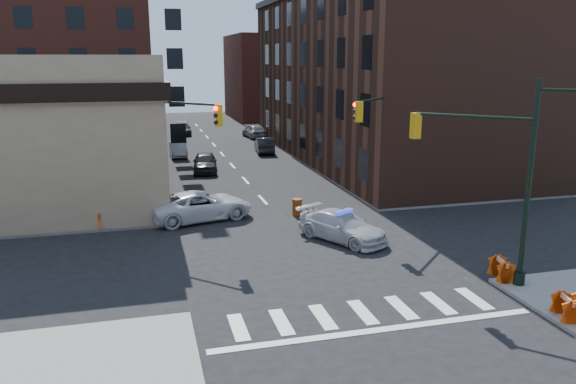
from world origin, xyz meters
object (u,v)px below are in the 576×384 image
pedestrian_b (52,204)px  parked_car_wnear (205,162)px  barricade_se_a (501,269)px  pedestrian_a (161,208)px  barrel_road (297,207)px  parked_car_wfar (178,149)px  parked_car_enear (264,145)px  barrel_bank (177,204)px  police_car (342,226)px  barricade_nw_a (115,212)px  pickup (201,206)px

pedestrian_b → parked_car_wnear: bearing=30.5°
parked_car_wnear → barricade_se_a: bearing=-64.3°
pedestrian_a → barrel_road: size_ratio=1.70×
barricade_se_a → parked_car_wfar: bearing=28.8°
parked_car_wnear → parked_car_wfar: size_ratio=1.12×
parked_car_enear → barrel_road: size_ratio=4.56×
pedestrian_a → barricade_se_a: size_ratio=1.46×
barrel_bank → parked_car_wnear: bearing=75.7°
parked_car_wfar → barricade_se_a: (10.48, -33.36, -0.09)m
police_car → parked_car_wnear: size_ratio=1.07×
parked_car_wnear → barricade_nw_a: (-6.42, -12.76, -0.19)m
parked_car_enear → barrel_road: bearing=88.7°
pedestrian_a → barrel_road: pedestrian_a is taller
barricade_se_a → pickup: bearing=52.5°
parked_car_wnear → barricade_nw_a: size_ratio=3.92×
parked_car_wfar → barricade_nw_a: bearing=-103.9°
barrel_road → parked_car_wnear: bearing=104.6°
barricade_nw_a → barrel_bank: bearing=9.6°
parked_car_wfar → barricade_se_a: parked_car_wfar is taller
parked_car_wfar → parked_car_enear: 8.10m
barrel_road → barrel_bank: 7.04m
parked_car_wnear → pedestrian_a: size_ratio=2.76×
parked_car_wnear → barrel_road: 14.46m
pickup → parked_car_wfar: pickup is taller
barrel_bank → barrel_road: bearing=-20.0°
parked_car_wfar → barrel_road: 22.28m
parked_car_wnear → barricade_nw_a: 14.29m
pedestrian_a → parked_car_wnear: bearing=76.6°
barrel_road → barricade_se_a: (5.25, -11.70, 0.09)m
barrel_bank → parked_car_wfar: bearing=85.9°
pickup → police_car: bearing=-144.9°
barricade_nw_a → parked_car_enear: bearing=48.5°
police_car → parked_car_wfar: bearing=73.4°
police_car → parked_car_wfar: police_car is taller
parked_car_wnear → barricade_se_a: parked_car_wnear is taller
pickup → parked_car_wnear: pickup is taller
barricade_nw_a → barricade_se_a: bearing=-49.4°
pickup → barricade_nw_a: pickup is taller
pedestrian_b → barricade_nw_a: size_ratio=1.43×
parked_car_wfar → barricade_se_a: 34.97m
parked_car_wfar → pedestrian_b: pedestrian_b is taller
pickup → parked_car_wnear: (1.81, 13.43, -0.03)m
parked_car_enear → parked_car_wfar: bearing=6.9°
police_car → pedestrian_b: bearing=123.4°
pedestrian_a → barrel_bank: pedestrian_a is taller
parked_car_wfar → pedestrian_b: 20.96m
barrel_bank → barricade_se_a: bearing=-49.9°
parked_car_enear → pedestrian_b: size_ratio=2.66×
pickup → barrel_bank: (-1.16, 1.85, -0.31)m
parked_car_enear → pedestrian_a: pedestrian_a is taller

